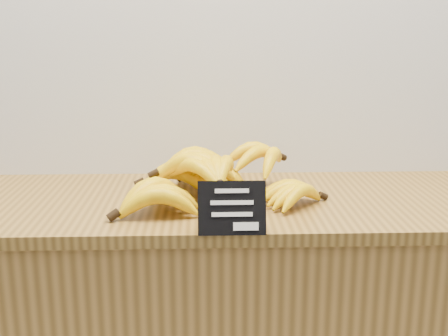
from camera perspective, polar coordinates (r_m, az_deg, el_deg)
counter_top at (r=1.45m, az=-0.07°, el=-3.56°), size 1.45×0.54×0.03m
chalkboard_sign at (r=1.18m, az=0.82°, el=-4.10°), size 0.14×0.04×0.11m
banana_pile at (r=1.43m, az=-1.61°, el=-0.84°), size 0.54×0.37×0.12m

